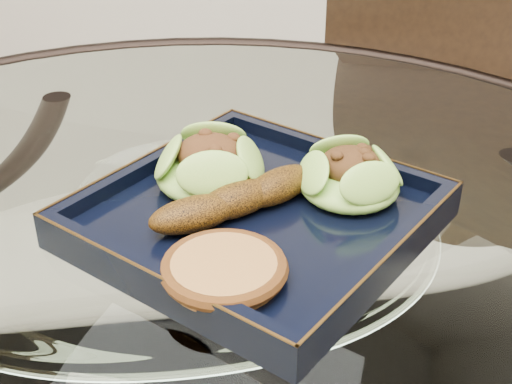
# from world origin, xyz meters

# --- Properties ---
(dining_chair) EXTENTS (0.48, 0.48, 1.03)m
(dining_chair) POSITION_xyz_m (0.22, 0.52, 0.57)
(dining_chair) COLOR black
(dining_chair) RESTS_ON ground
(navy_plate) EXTENTS (0.35, 0.35, 0.02)m
(navy_plate) POSITION_xyz_m (0.05, 0.05, 0.77)
(navy_plate) COLOR black
(navy_plate) RESTS_ON dining_table
(lettuce_wrap_left) EXTENTS (0.11, 0.11, 0.04)m
(lettuce_wrap_left) POSITION_xyz_m (-0.00, 0.09, 0.80)
(lettuce_wrap_left) COLOR #5D922A
(lettuce_wrap_left) RESTS_ON navy_plate
(lettuce_wrap_right) EXTENTS (0.10, 0.10, 0.03)m
(lettuce_wrap_right) POSITION_xyz_m (0.13, 0.11, 0.80)
(lettuce_wrap_right) COLOR #71AF32
(lettuce_wrap_right) RESTS_ON navy_plate
(roasted_plantain) EXTENTS (0.13, 0.14, 0.03)m
(roasted_plantain) POSITION_xyz_m (0.04, 0.05, 0.80)
(roasted_plantain) COLOR #5B3509
(roasted_plantain) RESTS_ON navy_plate
(crumb_patty) EXTENTS (0.11, 0.11, 0.02)m
(crumb_patty) POSITION_xyz_m (0.06, -0.05, 0.79)
(crumb_patty) COLOR #AB7339
(crumb_patty) RESTS_ON navy_plate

